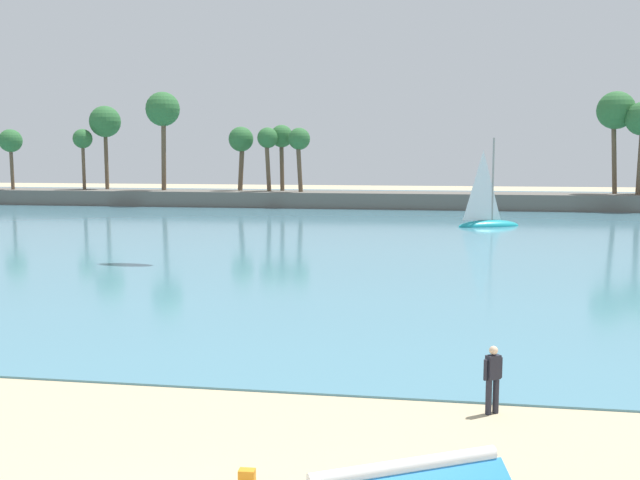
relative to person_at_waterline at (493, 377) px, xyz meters
name	(u,v)px	position (x,y,z in m)	size (l,w,h in m)	color
sea	(394,218)	(-5.89, 53.06, -0.86)	(220.00, 104.85, 0.06)	teal
palm_headland	(414,178)	(-4.54, 65.57, 2.51)	(116.23, 6.42, 13.24)	#605B54
person_at_waterline	(493,377)	(0.00, 0.00, 0.00)	(0.46, 0.36, 1.67)	#23232D
sailboat_near_shore	(488,218)	(2.45, 45.68, -0.12)	(5.67, 3.72, 7.93)	teal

